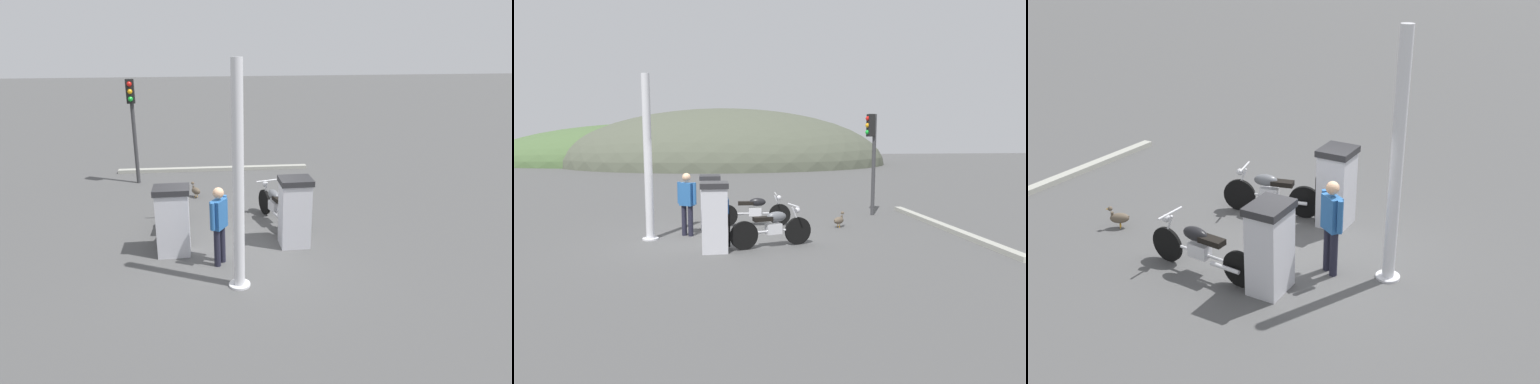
# 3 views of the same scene
# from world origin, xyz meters

# --- Properties ---
(ground_plane) EXTENTS (120.00, 120.00, 0.00)m
(ground_plane) POSITION_xyz_m (0.00, 0.00, 0.00)
(ground_plane) COLOR #4C4C4C
(fuel_pump_near) EXTENTS (0.68, 0.71, 1.55)m
(fuel_pump_near) POSITION_xyz_m (-0.01, -1.31, 0.79)
(fuel_pump_near) COLOR silver
(fuel_pump_near) RESTS_ON ground
(fuel_pump_far) EXTENTS (0.64, 0.76, 1.49)m
(fuel_pump_far) POSITION_xyz_m (-0.01, 1.31, 0.76)
(fuel_pump_far) COLOR silver
(fuel_pump_far) RESTS_ON ground
(motorcycle_near_pump) EXTENTS (1.98, 0.65, 0.97)m
(motorcycle_near_pump) POSITION_xyz_m (1.33, -1.15, 0.46)
(motorcycle_near_pump) COLOR black
(motorcycle_near_pump) RESTS_ON ground
(motorcycle_far_pump) EXTENTS (2.16, 0.57, 0.95)m
(motorcycle_far_pump) POSITION_xyz_m (1.25, 1.39, 0.47)
(motorcycle_far_pump) COLOR black
(motorcycle_far_pump) RESTS_ON ground
(attendant_person) EXTENTS (0.52, 0.40, 1.63)m
(attendant_person) POSITION_xyz_m (-0.64, 0.39, 0.94)
(attendant_person) COLOR #1E1E2D
(attendant_person) RESTS_ON ground
(wandering_duck) EXTENTS (0.42, 0.34, 0.45)m
(wandering_duck) POSITION_xyz_m (3.58, 0.74, 0.22)
(wandering_duck) COLOR brown
(wandering_duck) RESTS_ON ground
(roadside_traffic_light) EXTENTS (0.38, 0.24, 3.30)m
(roadside_traffic_light) POSITION_xyz_m (5.27, 2.54, 2.28)
(roadside_traffic_light) COLOR #38383A
(roadside_traffic_light) RESTS_ON ground
(canopy_support_pole) EXTENTS (0.40, 0.40, 4.06)m
(canopy_support_pole) POSITION_xyz_m (-1.56, 0.11, 1.95)
(canopy_support_pole) COLOR silver
(canopy_support_pole) RESTS_ON ground
(road_edge_kerb) EXTENTS (0.66, 6.70, 0.12)m
(road_edge_kerb) POSITION_xyz_m (6.43, 0.00, 0.06)
(road_edge_kerb) COLOR #9E9E93
(road_edge_kerb) RESTS_ON ground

